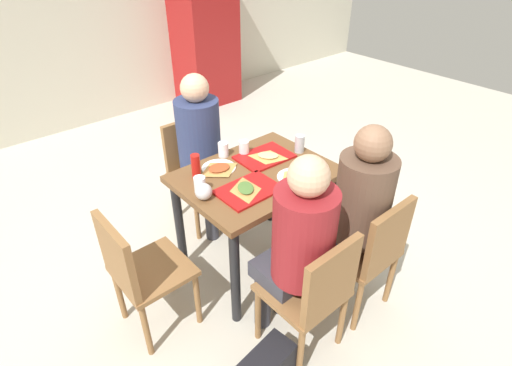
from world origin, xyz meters
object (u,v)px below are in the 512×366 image
chair_left_end (138,269)px  plastic_cup_d (244,148)px  person_in_red (298,242)px  tray_red_far (264,157)px  plastic_cup_c (200,185)px  chair_far_side (194,165)px  pizza_slice_d (295,176)px  drink_fridge (204,29)px  tray_red_near (248,190)px  person_in_brown_jacket (356,205)px  person_far_side (202,144)px  chair_near_right (370,249)px  plastic_cup_a (223,150)px  pizza_slice_b (268,156)px  condiment_bottle (196,166)px  pizza_slice_c (219,168)px  soda_can (300,144)px  chair_near_left (314,291)px  paper_plate_near_edge (295,177)px  pizza_slice_a (246,189)px  foil_bundle (204,192)px  main_table (256,189)px  paper_plate_center (219,168)px  plastic_cup_b (294,185)px

chair_left_end → plastic_cup_d: size_ratio=8.41×
person_in_red → tray_red_far: person_in_red is taller
plastic_cup_c → chair_far_side: bearing=60.8°
pizza_slice_d → drink_fridge: 3.38m
tray_red_near → pizza_slice_d: bearing=-13.3°
person_in_brown_jacket → person_far_side: same height
chair_left_end → plastic_cup_d: plastic_cup_d is taller
chair_near_right → plastic_cup_d: size_ratio=8.41×
person_far_side → plastic_cup_a: (-0.02, -0.30, 0.08)m
person_far_side → pizza_slice_b: bearing=-71.8°
condiment_bottle → drink_fridge: 3.26m
tray_red_far → pizza_slice_c: (-0.33, 0.06, 0.01)m
person_in_brown_jacket → plastic_cup_c: (-0.63, 0.66, 0.08)m
plastic_cup_d → tray_red_near: bearing=-126.1°
person_far_side → soda_can: person_far_side is taller
chair_far_side → tray_red_far: 0.72m
soda_can → tray_red_near: bearing=-165.9°
chair_near_left → paper_plate_near_edge: size_ratio=3.82×
plastic_cup_d → chair_near_right: bearing=-81.6°
chair_left_end → pizza_slice_a: (0.68, -0.12, 0.30)m
person_far_side → foil_bundle: 0.75m
plastic_cup_d → chair_left_end: bearing=-166.2°
chair_far_side → chair_left_end: (-0.87, -0.75, 0.00)m
main_table → condiment_bottle: 0.43m
chair_far_side → person_in_brown_jacket: (0.24, -1.36, 0.25)m
person_far_side → person_in_red: bearing=-101.2°
main_table → person_far_side: person_far_side is taller
chair_left_end → person_far_side: bearing=35.0°
main_table → pizza_slice_b: pizza_slice_b is taller
pizza_slice_b → foil_bundle: (-0.59, -0.10, 0.03)m
chair_near_right → soda_can: size_ratio=6.90×
chair_left_end → drink_fridge: drink_fridge is taller
person_in_red → foil_bundle: bearing=106.0°
paper_plate_center → drink_fridge: 3.17m
soda_can → chair_near_left: bearing=-130.4°
plastic_cup_b → plastic_cup_a: bearing=94.5°
pizza_slice_a → plastic_cup_a: size_ratio=2.41×
chair_far_side → chair_near_left: bearing=-99.2°
person_far_side → paper_plate_near_edge: person_far_side is taller
condiment_bottle → chair_near_right: bearing=-59.6°
foil_bundle → paper_plate_center: bearing=39.4°
pizza_slice_b → drink_fridge: bearing=62.9°
chair_far_side → tray_red_far: (0.17, -0.64, 0.29)m
paper_plate_center → plastic_cup_c: 0.29m
pizza_slice_d → plastic_cup_a: (-0.17, 0.51, 0.03)m
plastic_cup_d → drink_fridge: drink_fridge is taller
main_table → plastic_cup_a: bearing=94.5°
person_far_side → plastic_cup_a: bearing=-94.6°
person_in_red → condiment_bottle: person_in_red is taller
person_far_side → main_table: bearing=-90.0°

